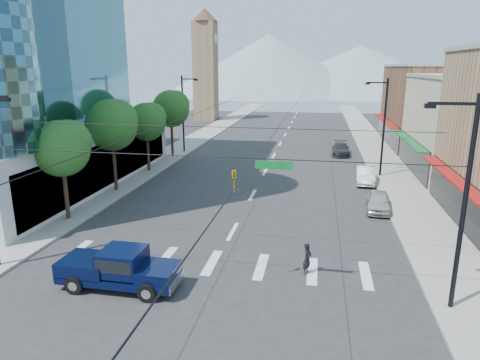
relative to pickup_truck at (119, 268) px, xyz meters
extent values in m
plane|color=#28282B|center=(3.79, 1.76, -0.99)|extent=(160.00, 160.00, 0.00)
cube|color=gray|center=(-8.21, 41.76, -0.92)|extent=(4.00, 120.00, 0.15)
cube|color=gray|center=(15.79, 41.76, -0.92)|extent=(4.00, 120.00, 0.15)
cube|color=brown|center=(23.79, 41.76, 4.01)|extent=(12.00, 18.00, 10.00)
cube|color=#8C6B4C|center=(-12.71, 63.76, 8.01)|extent=(4.00, 4.00, 18.00)
cone|color=brown|center=(-12.71, 63.76, 18.21)|extent=(4.80, 4.80, 2.40)
cone|color=gray|center=(-11.21, 151.76, 10.01)|extent=(80.00, 80.00, 22.00)
cone|color=gray|center=(23.79, 161.76, 8.01)|extent=(90.00, 90.00, 18.00)
cylinder|color=black|center=(-7.41, 7.76, 1.28)|extent=(0.28, 0.28, 4.55)
sphere|color=#28541C|center=(-7.41, 7.76, 3.88)|extent=(3.64, 3.64, 3.64)
sphere|color=#28541C|center=(-7.01, 8.06, 4.28)|extent=(2.86, 2.86, 2.86)
cylinder|color=black|center=(-7.41, 14.76, 1.56)|extent=(0.28, 0.28, 5.11)
sphere|color=#28541C|center=(-7.41, 14.76, 4.48)|extent=(4.09, 4.09, 4.09)
sphere|color=#28541C|center=(-7.01, 15.06, 4.88)|extent=(3.21, 3.21, 3.21)
cylinder|color=black|center=(-7.41, 21.76, 1.28)|extent=(0.28, 0.28, 4.55)
sphere|color=#28541C|center=(-7.41, 21.76, 3.88)|extent=(3.64, 3.64, 3.64)
sphere|color=#28541C|center=(-7.01, 22.06, 4.28)|extent=(2.86, 2.86, 2.86)
cylinder|color=black|center=(-7.41, 28.76, 1.56)|extent=(0.28, 0.28, 5.11)
sphere|color=#28541C|center=(-7.41, 28.76, 4.48)|extent=(4.09, 4.09, 4.09)
sphere|color=#28541C|center=(-7.01, 29.06, 4.88)|extent=(3.21, 3.21, 3.21)
cylinder|color=black|center=(14.59, 0.76, 3.51)|extent=(0.20, 0.20, 9.00)
cylinder|color=black|center=(3.79, 0.76, 5.21)|extent=(21.60, 0.04, 0.04)
imported|color=gold|center=(5.29, 0.76, 4.16)|extent=(0.16, 0.20, 1.00)
cube|color=#0C6626|center=(6.99, 0.76, 4.96)|extent=(1.60, 0.06, 0.35)
cylinder|color=black|center=(-7.01, 31.76, 3.51)|extent=(0.20, 0.20, 9.00)
cube|color=black|center=(-6.11, 31.76, 7.61)|extent=(1.80, 0.12, 0.12)
cube|color=black|center=(-5.31, 31.76, 7.51)|extent=(0.40, 0.25, 0.18)
cylinder|color=black|center=(14.59, 23.76, 3.51)|extent=(0.20, 0.20, 9.00)
cube|color=black|center=(13.69, 23.76, 7.61)|extent=(1.80, 0.12, 0.12)
cube|color=black|center=(12.89, 23.76, 7.51)|extent=(0.40, 0.25, 0.18)
cube|color=black|center=(0.02, 0.00, -0.44)|extent=(5.53, 2.08, 0.35)
cube|color=black|center=(1.97, -0.03, -0.04)|extent=(1.63, 1.92, 0.55)
cube|color=black|center=(0.22, 0.00, 0.36)|extent=(1.93, 1.88, 1.10)
cube|color=black|center=(0.22, 0.00, 0.46)|extent=(1.73, 1.90, 0.60)
cube|color=black|center=(-1.58, 0.02, 0.01)|extent=(2.33, 2.03, 0.65)
cube|color=silver|center=(2.77, -0.04, -0.44)|extent=(0.15, 1.90, 0.35)
cube|color=silver|center=(-2.73, 0.04, -0.44)|extent=(0.15, 1.90, 0.30)
cylinder|color=black|center=(1.76, -0.98, -0.57)|extent=(0.84, 0.31, 0.84)
cylinder|color=black|center=(1.79, 0.93, -0.57)|extent=(0.84, 0.31, 0.84)
cylinder|color=black|center=(-1.74, -0.93, -0.57)|extent=(0.84, 0.31, 0.84)
cylinder|color=black|center=(-1.72, 0.97, -0.57)|extent=(0.84, 0.31, 0.84)
imported|color=black|center=(8.52, 2.95, -0.19)|extent=(0.58, 0.69, 1.60)
imported|color=#BABABF|center=(13.19, 13.62, -0.30)|extent=(1.98, 4.17, 1.38)
imported|color=silver|center=(13.00, 21.22, -0.27)|extent=(1.78, 4.45, 1.44)
imported|color=#2D2E30|center=(11.39, 33.72, -0.30)|extent=(2.06, 4.81, 1.38)
camera|label=1|loc=(8.77, -16.67, 8.94)|focal=32.00mm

